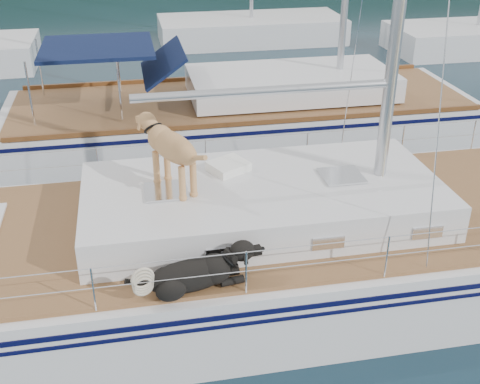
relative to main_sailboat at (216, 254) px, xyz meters
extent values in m
plane|color=black|center=(-0.08, 0.01, -0.68)|extent=(120.00, 120.00, 0.00)
cube|color=silver|center=(-0.08, 0.01, -0.18)|extent=(12.00, 3.80, 1.40)
cube|color=#97643C|center=(-0.08, 0.01, 0.55)|extent=(11.52, 3.50, 0.06)
cube|color=silver|center=(0.72, 0.01, 0.85)|extent=(5.20, 2.50, 0.55)
cylinder|color=silver|center=(0.72, 0.01, 2.53)|extent=(3.60, 0.12, 0.12)
cylinder|color=silver|center=(-0.08, -1.74, 1.14)|extent=(10.56, 0.01, 0.01)
cylinder|color=silver|center=(-0.08, 1.75, 1.14)|extent=(10.56, 0.01, 0.01)
cube|color=blue|center=(-1.08, 1.32, 0.60)|extent=(0.67, 0.51, 0.05)
cube|color=white|center=(0.30, 0.53, 1.20)|extent=(0.70, 0.66, 0.14)
torus|color=beige|center=(-1.12, -1.75, 0.94)|extent=(0.38, 0.20, 0.36)
cube|color=silver|center=(1.53, 5.81, -0.23)|extent=(11.00, 3.50, 1.30)
cube|color=#97643C|center=(1.53, 5.81, 0.42)|extent=(10.56, 3.29, 0.06)
cube|color=silver|center=(2.73, 5.81, 0.77)|extent=(4.80, 2.30, 0.55)
cube|color=#101B43|center=(-1.67, 5.81, 1.82)|extent=(2.40, 2.30, 0.08)
cube|color=silver|center=(3.92, 16.01, -0.28)|extent=(7.20, 3.00, 1.10)
cube|color=silver|center=(11.92, 13.01, -0.28)|extent=(6.40, 3.00, 1.10)
camera|label=1|loc=(-1.09, -7.59, 5.04)|focal=45.00mm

